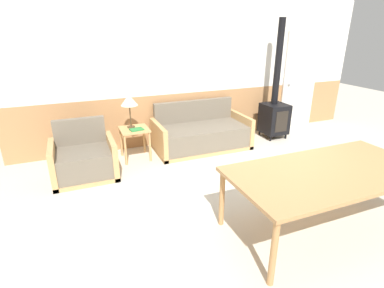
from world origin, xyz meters
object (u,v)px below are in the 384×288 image
at_px(couch, 201,135).
at_px(armchair, 84,160).
at_px(wood_stove, 275,110).
at_px(side_table, 135,134).
at_px(table_lamp, 129,101).
at_px(dining_table, 329,175).

height_order(couch, armchair, same).
bearing_deg(wood_stove, side_table, -179.45).
xyz_separation_m(side_table, wood_stove, (2.89, 0.03, 0.14)).
height_order(couch, table_lamp, table_lamp).
bearing_deg(armchair, wood_stove, -9.67).
bearing_deg(couch, table_lamp, 177.44).
bearing_deg(couch, side_table, -178.85).
height_order(armchair, wood_stove, wood_stove).
distance_m(armchair, wood_stove, 3.79).
bearing_deg(couch, wood_stove, 0.08).
height_order(couch, side_table, couch).
distance_m(couch, side_table, 1.27).
bearing_deg(table_lamp, wood_stove, -1.08).
height_order(table_lamp, wood_stove, wood_stove).
xyz_separation_m(armchair, dining_table, (2.41, -2.34, 0.41)).
height_order(armchair, side_table, armchair).
distance_m(couch, armchair, 2.16).
relative_size(armchair, dining_table, 0.42).
xyz_separation_m(couch, table_lamp, (-1.29, 0.06, 0.75)).
bearing_deg(table_lamp, couch, -2.56).
bearing_deg(couch, dining_table, -84.04).
xyz_separation_m(couch, side_table, (-1.26, -0.03, 0.18)).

